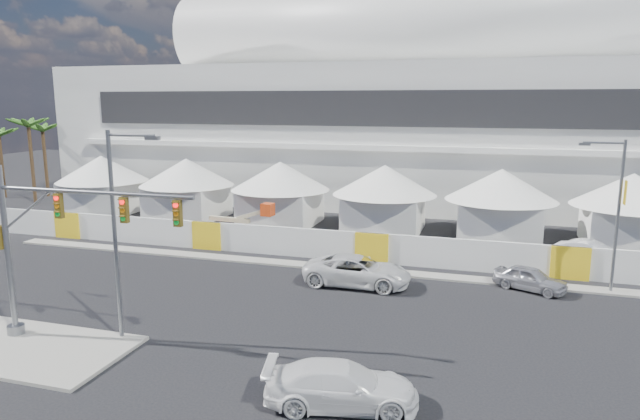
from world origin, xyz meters
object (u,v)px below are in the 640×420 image
(streetlight_median, at_px, (119,221))
(streetlight_curb, at_px, (615,205))
(pickup_curb, at_px, (357,271))
(pickup_near, at_px, (341,385))
(sedan_silver, at_px, (530,278))
(traffic_mast, at_px, (44,246))
(boom_lift, at_px, (225,231))
(lot_car_a, at_px, (591,253))

(streetlight_median, relative_size, streetlight_curb, 1.08)
(pickup_curb, height_order, pickup_near, pickup_curb)
(sedan_silver, xyz_separation_m, traffic_mast, (-20.60, -13.60, 3.69))
(pickup_near, relative_size, streetlight_median, 0.59)
(boom_lift, bearing_deg, streetlight_median, -72.45)
(sedan_silver, xyz_separation_m, streetlight_median, (-17.60, -12.45, 4.73))
(pickup_curb, xyz_separation_m, streetlight_median, (-8.11, -10.46, 4.55))
(sedan_silver, height_order, boom_lift, boom_lift)
(pickup_curb, relative_size, streetlight_curb, 0.73)
(pickup_curb, bearing_deg, lot_car_a, -58.16)
(sedan_silver, height_order, pickup_near, pickup_near)
(traffic_mast, distance_m, streetlight_curb, 28.62)
(sedan_silver, distance_m, lot_car_a, 7.85)
(pickup_curb, distance_m, lot_car_a, 16.12)
(streetlight_curb, bearing_deg, boom_lift, 170.58)
(streetlight_curb, distance_m, boom_lift, 26.16)
(pickup_curb, relative_size, lot_car_a, 1.36)
(pickup_near, relative_size, traffic_mast, 0.55)
(pickup_curb, xyz_separation_m, traffic_mast, (-11.11, -11.61, 3.51))
(streetlight_median, distance_m, streetlight_curb, 25.46)
(sedan_silver, bearing_deg, streetlight_curb, -54.24)
(pickup_near, relative_size, lot_car_a, 1.19)
(traffic_mast, relative_size, streetlight_median, 1.06)
(sedan_silver, bearing_deg, pickup_near, 179.23)
(lot_car_a, height_order, boom_lift, boom_lift)
(pickup_curb, relative_size, pickup_near, 1.15)
(traffic_mast, bearing_deg, pickup_near, -6.28)
(lot_car_a, distance_m, streetlight_median, 29.31)
(boom_lift, bearing_deg, traffic_mast, -82.22)
(pickup_near, distance_m, lot_car_a, 24.45)
(lot_car_a, bearing_deg, sedan_silver, 172.94)
(lot_car_a, bearing_deg, pickup_near, 177.49)
(pickup_near, relative_size, streetlight_curb, 0.63)
(pickup_curb, bearing_deg, traffic_mast, 135.51)
(sedan_silver, relative_size, boom_lift, 0.62)
(boom_lift, bearing_deg, streetlight_curb, -4.07)
(sedan_silver, height_order, streetlight_curb, streetlight_curb)
(lot_car_a, distance_m, traffic_mast, 32.17)
(sedan_silver, relative_size, pickup_near, 0.74)
(traffic_mast, distance_m, boom_lift, 19.02)
(traffic_mast, distance_m, streetlight_median, 3.38)
(pickup_near, bearing_deg, sedan_silver, -37.78)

